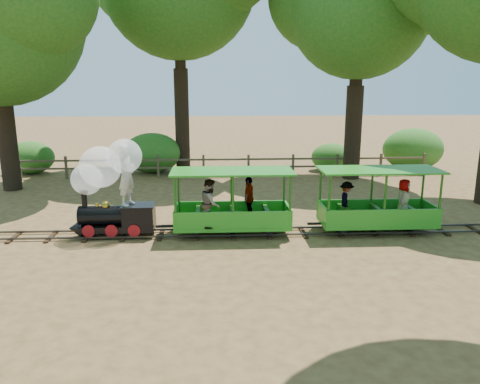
{
  "coord_description": "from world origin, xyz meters",
  "views": [
    {
      "loc": [
        -0.44,
        -12.49,
        4.22
      ],
      "look_at": [
        0.23,
        0.5,
        1.1
      ],
      "focal_mm": 35.0,
      "sensor_mm": 36.0,
      "label": 1
    }
  ],
  "objects_px": {
    "carriage_rear": "(376,206)",
    "fence": "(226,164)",
    "carriage_front": "(230,208)",
    "locomotive": "(109,181)"
  },
  "relations": [
    {
      "from": "carriage_rear",
      "to": "fence",
      "type": "distance_m",
      "value": 8.94
    },
    {
      "from": "carriage_front",
      "to": "locomotive",
      "type": "bearing_deg",
      "value": 178.25
    },
    {
      "from": "carriage_front",
      "to": "carriage_rear",
      "type": "height_order",
      "value": "same"
    },
    {
      "from": "carriage_rear",
      "to": "fence",
      "type": "height_order",
      "value": "carriage_rear"
    },
    {
      "from": "fence",
      "to": "carriage_front",
      "type": "bearing_deg",
      "value": -90.56
    },
    {
      "from": "locomotive",
      "to": "carriage_rear",
      "type": "distance_m",
      "value": 7.44
    },
    {
      "from": "locomotive",
      "to": "carriage_front",
      "type": "height_order",
      "value": "locomotive"
    },
    {
      "from": "locomotive",
      "to": "carriage_front",
      "type": "bearing_deg",
      "value": -1.75
    },
    {
      "from": "locomotive",
      "to": "fence",
      "type": "xyz_separation_m",
      "value": [
        3.35,
        7.93,
        -0.98
      ]
    },
    {
      "from": "locomotive",
      "to": "carriage_front",
      "type": "xyz_separation_m",
      "value": [
        3.28,
        -0.1,
        -0.77
      ]
    }
  ]
}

